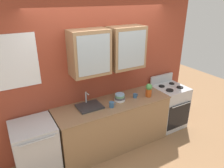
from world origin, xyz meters
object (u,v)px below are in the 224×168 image
(stove_range, at_px, (168,106))
(cup_near_sink, at_px, (112,105))
(sink_faucet, at_px, (89,106))
(bowl_stack, at_px, (120,97))
(cup_near_bowls, at_px, (135,96))
(vase, at_px, (149,90))
(dishwasher, at_px, (36,150))

(stove_range, relative_size, cup_near_sink, 8.94)
(stove_range, xyz_separation_m, sink_faucet, (-1.81, 0.07, 0.47))
(bowl_stack, relative_size, cup_near_bowls, 1.94)
(sink_faucet, relative_size, cup_near_bowls, 3.98)
(sink_faucet, distance_m, cup_near_sink, 0.38)
(sink_faucet, xyz_separation_m, cup_near_bowls, (0.89, -0.09, 0.02))
(vase, xyz_separation_m, cup_near_bowls, (-0.25, 0.08, -0.09))
(vase, height_order, cup_near_sink, vase)
(sink_faucet, height_order, cup_near_sink, sink_faucet)
(sink_faucet, xyz_separation_m, bowl_stack, (0.58, -0.04, 0.04))
(stove_range, distance_m, sink_faucet, 1.87)
(stove_range, bearing_deg, cup_near_bowls, -178.71)
(sink_faucet, bearing_deg, cup_near_bowls, -5.67)
(cup_near_sink, height_order, dishwasher, cup_near_sink)
(cup_near_bowls, distance_m, dishwasher, 1.91)
(dishwasher, bearing_deg, stove_range, 0.09)
(stove_range, bearing_deg, dishwasher, -179.91)
(bowl_stack, bearing_deg, dishwasher, -179.00)
(stove_range, relative_size, dishwasher, 1.20)
(stove_range, height_order, vase, vase)
(cup_near_sink, bearing_deg, vase, 1.23)
(stove_range, relative_size, sink_faucet, 2.64)
(stove_range, relative_size, bowl_stack, 5.43)
(cup_near_bowls, bearing_deg, vase, -18.02)
(cup_near_bowls, bearing_deg, dishwasher, 179.49)
(sink_faucet, relative_size, bowl_stack, 2.06)
(vase, bearing_deg, cup_near_bowls, 161.98)
(cup_near_bowls, bearing_deg, bowl_stack, 172.06)
(cup_near_bowls, height_order, dishwasher, cup_near_bowls)
(bowl_stack, distance_m, cup_near_sink, 0.29)
(sink_faucet, relative_size, cup_near_sink, 3.39)
(cup_near_sink, xyz_separation_m, dishwasher, (-1.28, 0.12, -0.50))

